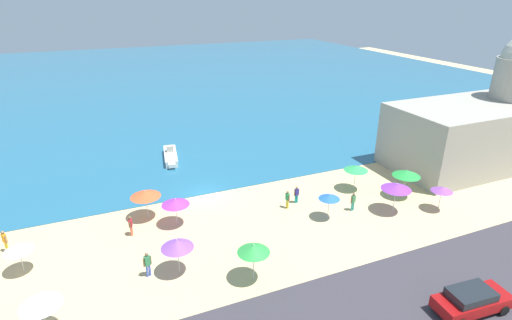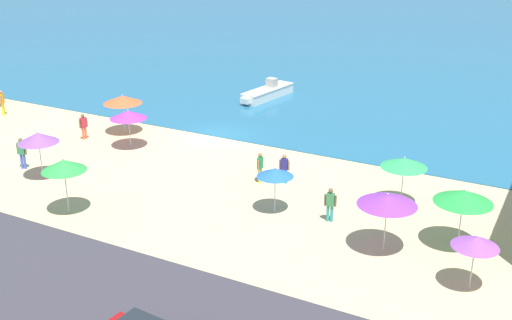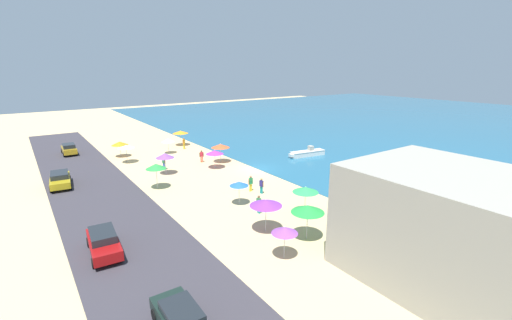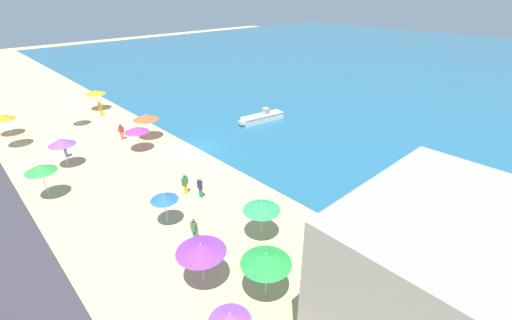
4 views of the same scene
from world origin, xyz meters
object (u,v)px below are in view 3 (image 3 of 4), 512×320
Objects in this scene: parked_car_0 at (60,179)px; beach_umbrella_0 at (215,152)px; beach_umbrella_9 at (266,203)px; bather_1 at (202,156)px; beach_umbrella_3 at (308,209)px; parked_car_1 at (104,242)px; beach_umbrella_4 at (126,147)px; beach_umbrella_8 at (168,140)px; beach_umbrella_11 at (220,146)px; beach_umbrella_7 at (285,230)px; parked_car_2 at (69,149)px; bather_2 at (164,162)px; beach_umbrella_5 at (156,166)px; beach_umbrella_10 at (180,132)px; bather_5 at (184,143)px; beach_umbrella_12 at (165,156)px; bather_3 at (259,203)px; parked_car_3 at (181,318)px; bather_0 at (251,183)px; beach_umbrella_6 at (120,143)px; bather_4 at (261,185)px; beach_umbrella_2 at (239,184)px; beach_umbrella_1 at (306,190)px; skiff_nearshore at (307,153)px.

beach_umbrella_0 is at bearing 78.68° from parked_car_0.
bather_1 is at bearing 166.65° from beach_umbrella_9.
beach_umbrella_3 is 0.59× the size of parked_car_1.
bather_1 is at bearing 137.21° from parked_car_1.
beach_umbrella_4 is at bearing -123.28° from bather_1.
beach_umbrella_11 is at bearing 23.85° from beach_umbrella_8.
beach_umbrella_7 is at bearing -16.70° from beach_umbrella_0.
parked_car_1 is (-7.39, -9.51, -1.13)m from beach_umbrella_7.
bather_2 is at bearing 29.19° from parked_car_2.
beach_umbrella_5 is 17.90m from beach_umbrella_7.
beach_umbrella_11 reaches higher than beach_umbrella_10.
parked_car_1 is at bearing -3.67° from parked_car_2.
bather_5 is (-8.37, 1.19, 0.08)m from bather_1.
beach_umbrella_12 is at bearing -68.02° from bather_1.
beach_umbrella_9 is 1.61× the size of bather_3.
beach_umbrella_7 reaches higher than parked_car_3.
bather_1 is at bearing -178.48° from beach_umbrella_0.
beach_umbrella_4 is at bearing -71.81° from bather_5.
beach_umbrella_8 is (-13.58, 6.54, -0.45)m from beach_umbrella_5.
beach_umbrella_0 is 2.75m from beach_umbrella_11.
beach_umbrella_5 is at bearing 144.69° from parked_car_1.
bather_0 is at bearing 51.04° from parked_car_0.
bather_1 is at bearing 41.33° from beach_umbrella_6.
beach_umbrella_7 is 21.98m from beach_umbrella_12.
beach_umbrella_0 is 1.35× the size of bather_5.
beach_umbrella_0 is at bearing 163.30° from beach_umbrella_7.
bather_4 is 31.33m from parked_car_2.
bather_0 is (-2.25, 2.81, -1.09)m from beach_umbrella_2.
beach_umbrella_6 is 1.27× the size of bather_2.
parked_car_1 is at bearing -48.93° from beach_umbrella_11.
beach_umbrella_5 is at bearing 163.31° from parked_car_3.
beach_umbrella_2 is 20.76m from beach_umbrella_4.
beach_umbrella_4 is 0.53× the size of parked_car_1.
beach_umbrella_10 is (-1.86, 9.75, 0.25)m from beach_umbrella_6.
beach_umbrella_10 reaches higher than parked_car_3.
bather_4 is at bearing 21.94° from beach_umbrella_4.
beach_umbrella_1 is at bearing 39.16° from parked_car_0.
beach_umbrella_0 is 1.05× the size of beach_umbrella_6.
beach_umbrella_7 is 3.94m from beach_umbrella_9.
beach_umbrella_8 is at bearing -156.15° from beach_umbrella_11.
beach_umbrella_6 is 12.10m from bather_1.
parked_car_0 is at bearing -100.55° from skiff_nearshore.
parked_car_0 is at bearing -56.42° from beach_umbrella_4.
bather_0 reaches higher than parked_car_2.
bather_1 is at bearing 43.22° from parked_car_2.
beach_umbrella_8 reaches higher than bather_4.
bather_1 is 17.91m from bather_3.
beach_umbrella_6 is 0.57× the size of parked_car_2.
beach_umbrella_3 reaches higher than skiff_nearshore.
bather_0 is 1.25m from bather_4.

